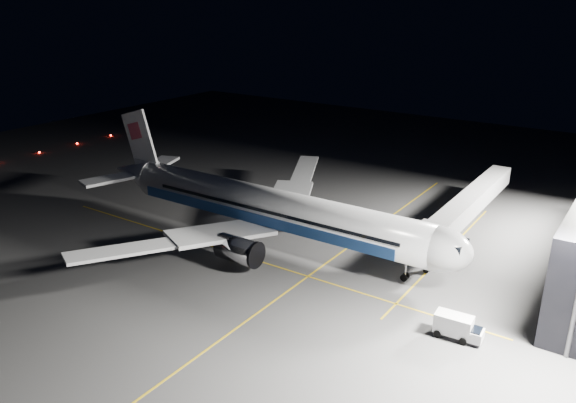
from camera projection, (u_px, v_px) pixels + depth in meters
The scene contains 11 objects.
ground at pixel (272, 242), 80.90m from camera, with size 200.00×200.00×0.00m, color #4C4C4F.
guide_line_main at pixel (332, 259), 75.61m from camera, with size 0.25×80.00×0.01m, color gold.
guide_line_cross at pixel (246, 257), 76.24m from camera, with size 70.00×0.25×0.01m, color gold.
guide_line_side at pixel (444, 254), 77.03m from camera, with size 0.25×40.00×0.01m, color gold.
airliner at pixel (265, 207), 79.69m from camera, with size 61.48×54.22×16.64m.
jet_bridge at pixel (466, 206), 81.71m from camera, with size 3.60×34.40×6.30m.
service_truck at pixel (458, 326), 57.76m from camera, with size 5.03×2.44×2.51m.
baggage_tug at pixel (253, 201), 94.83m from camera, with size 2.35×1.96×1.60m.
safety_cone_a at pixel (279, 206), 94.24m from camera, with size 0.35×0.35×0.53m, color #F03B0A.
safety_cone_b at pixel (321, 223), 87.11m from camera, with size 0.35×0.35×0.52m, color #F03B0A.
safety_cone_c at pixel (264, 210), 92.00m from camera, with size 0.43×0.43×0.65m, color #F03B0A.
Camera 1 is at (43.58, -59.82, 33.26)m, focal length 35.00 mm.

